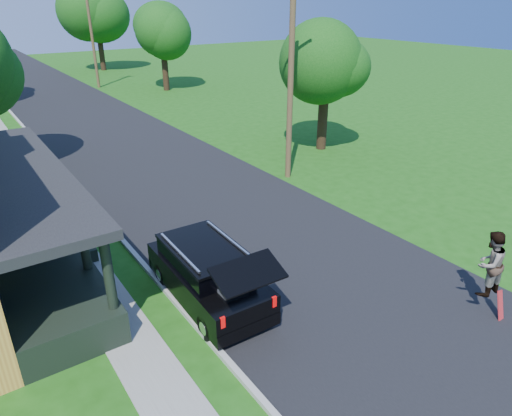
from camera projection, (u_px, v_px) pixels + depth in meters
ground at (332, 287)px, 13.14m from camera, size 140.00×140.00×0.00m
street at (108, 133)px, 28.11m from camera, size 8.00×120.00×0.02m
curb at (38, 144)px, 26.03m from camera, size 0.15×120.00×0.12m
sidewalk at (8, 149)px, 25.23m from camera, size 1.30×120.00×0.03m
black_suv at (208, 274)px, 12.27m from camera, size 1.89×4.66×2.15m
skateboarder at (490, 263)px, 11.58m from camera, size 0.90×0.72×1.79m
skateboard at (500, 306)px, 11.77m from camera, size 0.33×0.30×0.76m
tree_right_near at (326, 56)px, 23.26m from camera, size 5.15×5.34×7.22m
tree_right_mid at (161, 25)px, 39.07m from camera, size 5.70×5.42×8.20m
tree_right_far at (95, 11)px, 50.31m from camera, size 7.40×7.20×9.76m
utility_pole_near at (291, 77)px, 19.40m from camera, size 1.52×0.61×8.76m
utility_pole_far at (92, 37)px, 40.82m from camera, size 1.57×0.44×8.63m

